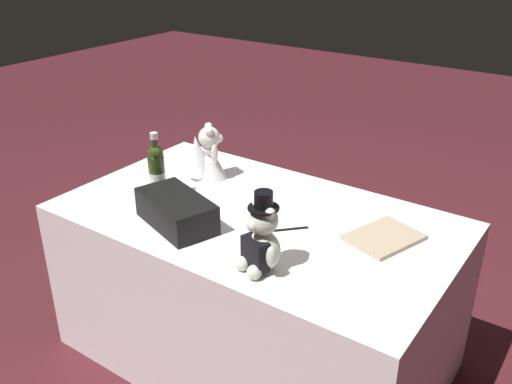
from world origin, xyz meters
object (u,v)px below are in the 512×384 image
object	(u,v)px
gift_case_black	(176,211)
teddy_bear_groom	(261,240)
teddy_bear_bride	(206,155)
guestbook	(384,237)
champagne_bottle	(157,171)
signing_pen	(292,229)

from	to	relation	value
gift_case_black	teddy_bear_groom	bearing A→B (deg)	-9.19
teddy_bear_bride	gift_case_black	world-z (taller)	teddy_bear_bride
guestbook	champagne_bottle	bearing A→B (deg)	-148.36
champagne_bottle	gift_case_black	distance (m)	0.26
teddy_bear_groom	signing_pen	xyz separation A→B (m)	(-0.06, 0.29, -0.11)
signing_pen	guestbook	bearing A→B (deg)	22.90
gift_case_black	guestbook	distance (m)	0.78
teddy_bear_bride	champagne_bottle	distance (m)	0.28
teddy_bear_groom	gift_case_black	distance (m)	0.45
teddy_bear_bride	champagne_bottle	size ratio (longest dim) A/B	0.86
signing_pen	gift_case_black	bearing A→B (deg)	-150.72
teddy_bear_bride	guestbook	bearing A→B (deg)	-3.80
teddy_bear_groom	teddy_bear_bride	size ratio (longest dim) A/B	1.14
teddy_bear_groom	signing_pen	size ratio (longest dim) A/B	2.63
signing_pen	teddy_bear_bride	bearing A→B (deg)	161.45
signing_pen	guestbook	world-z (taller)	guestbook
teddy_bear_groom	guestbook	bearing A→B (deg)	58.40
champagne_bottle	signing_pen	bearing A→B (deg)	8.16
champagne_bottle	guestbook	bearing A→B (deg)	13.43
guestbook	teddy_bear_bride	bearing A→B (deg)	-165.59
champagne_bottle	signing_pen	xyz separation A→B (m)	(0.61, 0.09, -0.12)
teddy_bear_bride	signing_pen	size ratio (longest dim) A/B	2.31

